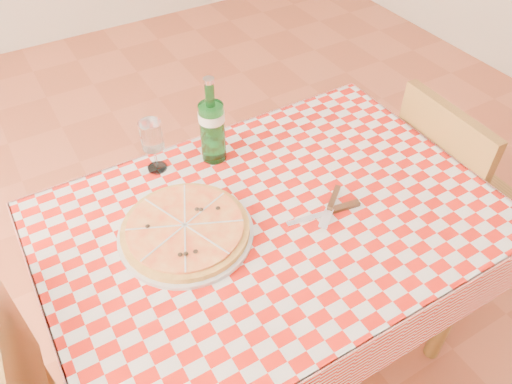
# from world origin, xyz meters

# --- Properties ---
(dining_table) EXTENTS (1.20, 0.80, 0.75)m
(dining_table) POSITION_xyz_m (0.00, 0.00, 0.66)
(dining_table) COLOR brown
(dining_table) RESTS_ON ground
(tablecloth) EXTENTS (1.30, 0.90, 0.01)m
(tablecloth) POSITION_xyz_m (0.00, 0.00, 0.75)
(tablecloth) COLOR #AF130A
(tablecloth) RESTS_ON dining_table
(chair_near) EXTENTS (0.42, 0.42, 0.89)m
(chair_near) POSITION_xyz_m (0.78, -0.01, 0.51)
(chair_near) COLOR brown
(chair_near) RESTS_ON ground
(pizza_plate) EXTENTS (0.50, 0.50, 0.05)m
(pizza_plate) POSITION_xyz_m (-0.24, 0.07, 0.78)
(pizza_plate) COLOR #BC7D3E
(pizza_plate) RESTS_ON tablecloth
(water_bottle) EXTENTS (0.11, 0.11, 0.29)m
(water_bottle) POSITION_xyz_m (-0.02, 0.33, 0.91)
(water_bottle) COLOR #196625
(water_bottle) RESTS_ON tablecloth
(wine_glass) EXTENTS (0.09, 0.09, 0.18)m
(wine_glass) POSITION_xyz_m (-0.20, 0.37, 0.85)
(wine_glass) COLOR silver
(wine_glass) RESTS_ON tablecloth
(cutlery) EXTENTS (0.30, 0.27, 0.03)m
(cutlery) POSITION_xyz_m (0.15, -0.07, 0.77)
(cutlery) COLOR silver
(cutlery) RESTS_ON tablecloth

